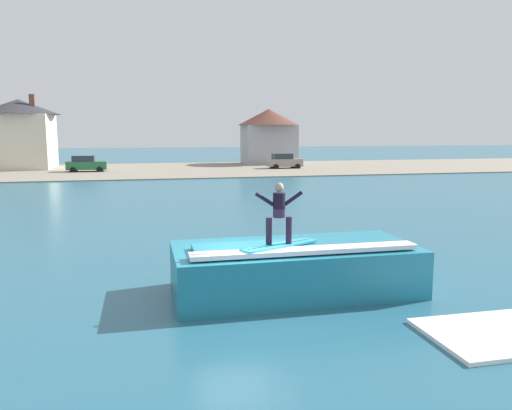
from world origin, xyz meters
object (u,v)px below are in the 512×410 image
car_far_shore (284,161)px  house_gabled_white (269,133)px  wave_crest (295,268)px  surfboard (280,245)px  surfer (279,210)px  car_near_shore (86,164)px  house_with_chimney (20,131)px

car_far_shore → house_gabled_white: size_ratio=0.49×
wave_crest → house_gabled_white: size_ratio=0.80×
wave_crest → car_far_shore: (12.57, 44.89, 0.24)m
house_gabled_white → car_far_shore: bearing=-92.1°
house_gabled_white → wave_crest: bearing=-103.5°
surfboard → house_gabled_white: house_gabled_white is taller
surfer → car_near_shore: surfer is taller
surfer → house_with_chimney: house_with_chimney is taller
surfer → surfboard: bearing=-49.2°
wave_crest → car_far_shore: car_far_shore is taller
wave_crest → car_near_shore: bearing=102.7°
car_near_shore → house_gabled_white: 24.90m
car_near_shore → house_gabled_white: house_gabled_white is taller
car_near_shore → house_with_chimney: size_ratio=0.45×
house_with_chimney → surfer: bearing=-71.5°
surfboard → car_far_shore: 47.38m
wave_crest → car_far_shore: size_ratio=1.64×
surfboard → car_near_shore: 46.54m
wave_crest → car_near_shore: size_ratio=1.59×
car_near_shore → car_far_shore: size_ratio=1.03×
surfer → wave_crest: bearing=42.7°
wave_crest → house_gabled_white: (12.90, 53.79, 3.56)m
car_far_shore → car_near_shore: bearing=179.9°
wave_crest → surfboard: (-0.63, -0.61, 0.82)m
car_near_shore → surfer: bearing=-78.2°
surfboard → surfer: 0.94m
house_with_chimney → wave_crest: bearing=-70.6°
surfboard → surfer: bearing=130.8°
wave_crest → surfer: 1.97m
surfboard → car_near_shore: size_ratio=0.53×
car_far_shore → house_with_chimney: (-30.65, 6.55, 3.56)m
surfboard → house_gabled_white: bearing=76.0°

